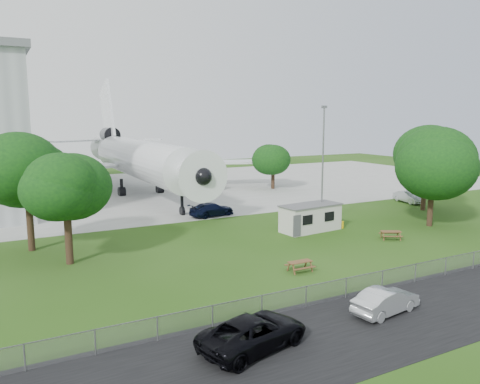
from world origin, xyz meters
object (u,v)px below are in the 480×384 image
site_cabin (311,218)px  car_centre_sedan (386,301)px  picnic_east (390,239)px  airliner (138,157)px  picnic_west (300,271)px

site_cabin → car_centre_sedan: bearing=-113.9°
site_cabin → picnic_east: 7.71m
airliner → picnic_east: bearing=-70.4°
picnic_east → site_cabin: bearing=155.1°
picnic_west → site_cabin: bearing=51.5°
picnic_west → picnic_east: size_ratio=1.00×
site_cabin → picnic_west: 12.63m
picnic_east → car_centre_sedan: car_centre_sedan is taller
car_centre_sedan → site_cabin: bearing=-32.3°
airliner → picnic_west: 40.23m
airliner → car_centre_sedan: airliner is taller
airliner → car_centre_sedan: (0.48, -48.17, -4.54)m
airliner → picnic_east: (12.97, -36.32, -5.27)m
picnic_west → car_centre_sedan: 8.32m
airliner → car_centre_sedan: size_ratio=10.80×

